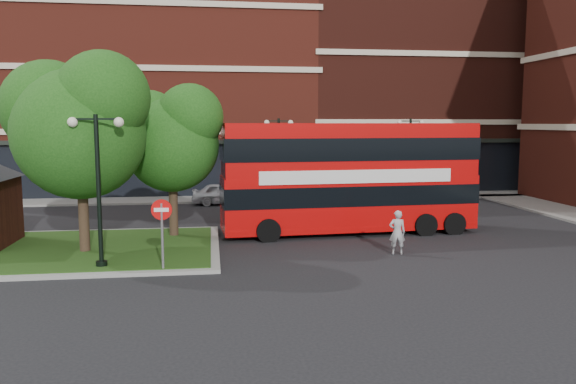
{
  "coord_description": "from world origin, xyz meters",
  "views": [
    {
      "loc": [
        -1.94,
        -18.15,
        4.72
      ],
      "look_at": [
        1.08,
        3.77,
        2.0
      ],
      "focal_mm": 35.0,
      "sensor_mm": 36.0,
      "label": 1
    }
  ],
  "objects": [
    {
      "name": "terrace_far_left",
      "position": [
        -8.0,
        24.0,
        7.0
      ],
      "size": [
        26.0,
        12.0,
        14.0
      ],
      "primitive_type": "cube",
      "color": "maroon",
      "rests_on": "ground"
    },
    {
      "name": "car_silver",
      "position": [
        -1.21,
        14.5,
        0.64
      ],
      "size": [
        3.76,
        1.52,
        1.28
      ],
      "primitive_type": "imported",
      "rotation": [
        0.0,
        0.0,
        1.57
      ],
      "color": "silver",
      "rests_on": "ground"
    },
    {
      "name": "traffic_island",
      "position": [
        -8.0,
        3.0,
        0.07
      ],
      "size": [
        12.6,
        7.6,
        0.15
      ],
      "color": "gray",
      "rests_on": "ground"
    },
    {
      "name": "ground",
      "position": [
        0.0,
        0.0,
        0.0
      ],
      "size": [
        120.0,
        120.0,
        0.0
      ],
      "primitive_type": "plane",
      "color": "black",
      "rests_on": "ground"
    },
    {
      "name": "bus",
      "position": [
        3.9,
        5.22,
        2.72
      ],
      "size": [
        10.96,
        3.07,
        4.14
      ],
      "rotation": [
        0.0,
        0.0,
        0.06
      ],
      "color": "#B60707",
      "rests_on": "ground"
    },
    {
      "name": "lamp_far_left",
      "position": [
        2.0,
        14.5,
        2.83
      ],
      "size": [
        1.72,
        0.36,
        5.0
      ],
      "color": "black",
      "rests_on": "ground"
    },
    {
      "name": "terrace_far_right",
      "position": [
        14.0,
        24.0,
        8.0
      ],
      "size": [
        18.0,
        12.0,
        16.0
      ],
      "primitive_type": "cube",
      "color": "#471911",
      "rests_on": "ground"
    },
    {
      "name": "lamp_island",
      "position": [
        -5.5,
        0.2,
        2.83
      ],
      "size": [
        1.72,
        0.36,
        5.0
      ],
      "color": "black",
      "rests_on": "ground"
    },
    {
      "name": "lamp_far_right",
      "position": [
        10.0,
        14.5,
        2.83
      ],
      "size": [
        1.72,
        0.36,
        5.0
      ],
      "color": "black",
      "rests_on": "ground"
    },
    {
      "name": "woman",
      "position": [
        4.69,
        1.05,
        0.8
      ],
      "size": [
        0.65,
        0.5,
        1.61
      ],
      "primitive_type": "imported",
      "rotation": [
        0.0,
        0.0,
        2.93
      ],
      "color": "#9C9B9E",
      "rests_on": "ground"
    },
    {
      "name": "car_white",
      "position": [
        7.45,
        14.51,
        0.78
      ],
      "size": [
        4.77,
        1.7,
        1.57
      ],
      "primitive_type": "imported",
      "rotation": [
        0.0,
        0.0,
        1.56
      ],
      "color": "silver",
      "rests_on": "ground"
    },
    {
      "name": "pavement_far",
      "position": [
        0.0,
        16.5,
        0.06
      ],
      "size": [
        44.0,
        3.0,
        0.12
      ],
      "primitive_type": "cube",
      "color": "slate",
      "rests_on": "ground"
    },
    {
      "name": "no_entry_sign",
      "position": [
        -3.5,
        -0.43,
        1.68
      ],
      "size": [
        0.65,
        0.1,
        2.36
      ],
      "rotation": [
        0.0,
        0.0,
        -0.08
      ],
      "color": "slate",
      "rests_on": "ground"
    },
    {
      "name": "tree_island_east",
      "position": [
        -3.58,
        5.06,
        4.24
      ],
      "size": [
        4.46,
        3.9,
        6.29
      ],
      "color": "#2D2116",
      "rests_on": "ground"
    },
    {
      "name": "tree_island_west",
      "position": [
        -6.6,
        2.58,
        4.79
      ],
      "size": [
        5.4,
        4.71,
        7.21
      ],
      "color": "#2D2116",
      "rests_on": "ground"
    }
  ]
}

